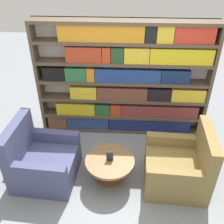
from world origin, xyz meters
The scene contains 6 objects.
ground_plane centered at (0.00, 0.00, 0.00)m, with size 14.00×14.00×0.00m, color gray.
bookshelf centered at (0.04, 1.32, 0.98)m, with size 2.85×0.30×1.98m.
armchair_left centered at (-1.12, 0.07, 0.30)m, with size 0.90×0.89×0.92m.
armchair_right centered at (0.84, 0.07, 0.30)m, with size 0.89×0.88×0.92m.
coffee_table centered at (-0.14, 0.06, 0.28)m, with size 0.69×0.69×0.39m.
table_sign centered at (-0.14, 0.06, 0.46)m, with size 0.10×0.06×0.15m.
Camera 1 is at (0.04, -2.59, 2.98)m, focal length 42.00 mm.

